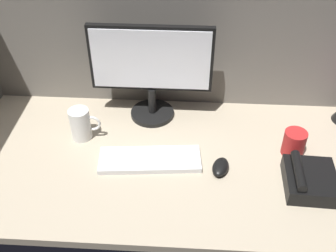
% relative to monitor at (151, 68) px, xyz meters
% --- Properties ---
extents(ground_plane, '(1.80, 0.80, 0.03)m').
position_rel_monitor_xyz_m(ground_plane, '(0.16, -0.25, -0.24)').
color(ground_plane, tan).
extents(cubicle_wall_back, '(1.80, 0.05, 0.63)m').
position_rel_monitor_xyz_m(cubicle_wall_back, '(0.16, 0.12, 0.09)').
color(cubicle_wall_back, slate).
rests_on(cubicle_wall_back, ground_plane).
extents(monitor, '(0.48, 0.18, 0.40)m').
position_rel_monitor_xyz_m(monitor, '(0.00, 0.00, 0.00)').
color(monitor, black).
rests_on(monitor, ground_plane).
extents(keyboard, '(0.38, 0.16, 0.02)m').
position_rel_monitor_xyz_m(keyboard, '(0.02, -0.29, -0.22)').
color(keyboard, silver).
rests_on(keyboard, ground_plane).
extents(mouse, '(0.08, 0.11, 0.03)m').
position_rel_monitor_xyz_m(mouse, '(0.27, -0.32, -0.21)').
color(mouse, black).
rests_on(mouse, ground_plane).
extents(mug_red_plastic, '(0.08, 0.08, 0.10)m').
position_rel_monitor_xyz_m(mug_red_plastic, '(0.54, -0.21, -0.18)').
color(mug_red_plastic, red).
rests_on(mug_red_plastic, ground_plane).
extents(mug_ceramic_white, '(0.12, 0.08, 0.13)m').
position_rel_monitor_xyz_m(mug_ceramic_white, '(-0.26, -0.17, -0.16)').
color(mug_ceramic_white, white).
rests_on(mug_ceramic_white, ground_plane).
extents(desk_phone, '(0.18, 0.20, 0.09)m').
position_rel_monitor_xyz_m(desk_phone, '(0.57, -0.38, -0.19)').
color(desk_phone, black).
rests_on(desk_phone, ground_plane).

